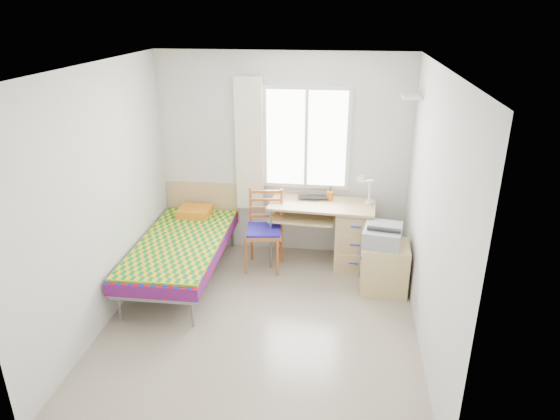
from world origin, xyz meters
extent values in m
plane|color=#BCAD93|center=(0.00, 0.00, 0.00)|extent=(3.50, 3.50, 0.00)
plane|color=white|center=(0.00, 0.00, 2.60)|extent=(3.50, 3.50, 0.00)
plane|color=silver|center=(0.00, 1.75, 1.30)|extent=(3.20, 0.00, 3.20)
plane|color=silver|center=(-1.60, 0.00, 1.30)|extent=(0.00, 3.50, 3.50)
plane|color=silver|center=(1.60, 0.00, 1.30)|extent=(0.00, 3.50, 3.50)
cube|color=white|center=(0.30, 1.73, 1.55)|extent=(1.10, 0.04, 1.30)
cube|color=white|center=(0.30, 1.72, 1.55)|extent=(1.00, 0.02, 1.20)
cube|color=white|center=(0.30, 1.72, 1.55)|extent=(0.04, 0.02, 1.20)
cube|color=#F9EACE|center=(-0.42, 1.68, 1.45)|extent=(0.35, 0.05, 1.70)
cube|color=white|center=(1.49, 1.40, 2.15)|extent=(0.20, 0.32, 0.03)
cube|color=gray|center=(-1.08, 0.76, 0.35)|extent=(0.95, 2.08, 0.06)
cube|color=#AD0B0F|center=(-1.08, 0.76, 0.43)|extent=(0.99, 2.10, 0.14)
cube|color=gold|center=(-1.08, 0.74, 0.52)|extent=(0.97, 1.98, 0.03)
cube|color=tan|center=(-1.08, 1.76, 0.62)|extent=(0.99, 0.06, 0.57)
cube|color=#CA6516|center=(-1.13, 1.49, 0.58)|extent=(0.42, 0.36, 0.10)
cylinder|color=gray|center=(-1.47, -0.18, 0.17)|extent=(0.04, 0.04, 0.33)
cylinder|color=gray|center=(-0.68, 1.69, 0.17)|extent=(0.04, 0.04, 0.33)
cube|color=tan|center=(0.54, 1.42, 0.80)|extent=(1.34, 0.68, 0.03)
cube|color=tan|center=(0.96, 1.42, 0.39)|extent=(0.49, 0.60, 0.78)
cube|color=tan|center=(0.30, 1.42, 0.63)|extent=(0.83, 0.60, 0.02)
cylinder|color=gray|center=(-0.07, 1.17, 0.39)|extent=(0.03, 0.03, 0.78)
cylinder|color=gray|center=(-0.07, 1.66, 0.39)|extent=(0.03, 0.03, 0.78)
cube|color=#A86320|center=(-0.16, 1.16, 0.49)|extent=(0.49, 0.49, 0.04)
cube|color=#231A90|center=(-0.16, 1.16, 0.52)|extent=(0.47, 0.47, 0.04)
cube|color=#A86320|center=(-0.16, 1.36, 0.79)|extent=(0.39, 0.08, 0.43)
cylinder|color=#A86320|center=(-0.35, 0.97, 0.24)|extent=(0.03, 0.03, 0.49)
cylinder|color=#A86320|center=(0.04, 1.36, 0.50)|extent=(0.04, 0.04, 1.00)
cube|color=tan|center=(1.30, 0.84, 0.29)|extent=(0.54, 0.49, 0.58)
cube|color=tan|center=(1.04, 0.84, 0.42)|extent=(0.02, 0.43, 0.21)
cube|color=tan|center=(1.04, 0.84, 0.18)|extent=(0.02, 0.43, 0.21)
cube|color=gray|center=(1.26, 0.87, 0.67)|extent=(0.48, 0.54, 0.20)
cube|color=black|center=(1.26, 0.87, 0.77)|extent=(0.38, 0.44, 0.02)
imported|color=black|center=(0.42, 1.51, 0.83)|extent=(0.40, 0.28, 0.03)
cylinder|color=#CA6516|center=(0.63, 1.56, 0.87)|extent=(0.10, 0.10, 0.10)
cylinder|color=white|center=(1.11, 1.47, 0.83)|extent=(0.11, 0.11, 0.03)
cylinder|color=white|center=(1.11, 1.47, 0.99)|extent=(0.02, 0.13, 0.30)
cylinder|color=white|center=(1.09, 1.39, 1.14)|extent=(0.14, 0.26, 0.12)
cone|color=white|center=(1.01, 1.29, 1.17)|extent=(0.16, 0.17, 0.14)
imported|color=gray|center=(0.29, 1.43, 0.59)|extent=(0.23, 0.27, 0.02)
camera|label=1|loc=(0.78, -4.35, 3.09)|focal=32.00mm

